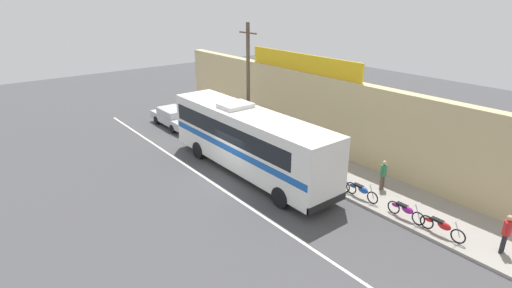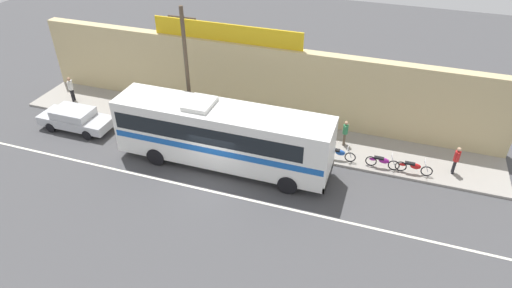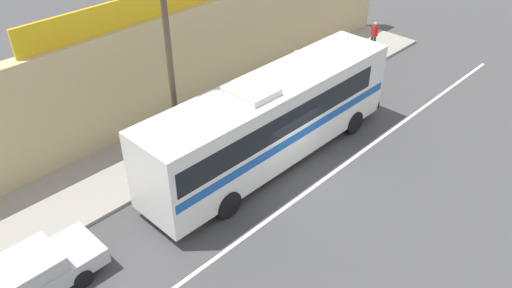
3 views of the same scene
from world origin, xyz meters
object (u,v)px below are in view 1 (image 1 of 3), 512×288
Objects in this scene: motorcycle_purple at (335,180)px; motorcycle_blue at (405,210)px; intercity_bus at (248,138)px; motorcycle_green at (361,190)px; pedestrian_far_left at (506,231)px; pedestrian_far_right at (190,99)px; utility_pole at (248,86)px; parked_car at (174,117)px; motorcycle_black at (442,226)px; pedestrian_near_shop at (383,173)px.

motorcycle_purple is 3.92m from motorcycle_blue.
intercity_bus is 6.66m from motorcycle_green.
pedestrian_far_left is (6.05, 0.79, 0.52)m from motorcycle_green.
pedestrian_far_right is 1.07× the size of pedestrian_far_left.
utility_pole is 4.25× the size of motorcycle_blue.
pedestrian_far_right reaches higher than motorcycle_purple.
motorcycle_blue is at bearing -2.63° from pedestrian_far_right.
pedestrian_far_right reaches higher than pedestrian_far_left.
motorcycle_green is at bearing -172.58° from pedestrian_far_left.
motorcycle_blue is (3.91, 0.13, 0.00)m from motorcycle_purple.
utility_pole is at bearing -6.25° from pedestrian_far_right.
intercity_bus reaches higher than pedestrian_far_left.
intercity_bus is 6.28× the size of motorcycle_green.
parked_car is at bearing -166.45° from utility_pole.
parked_car is 2.45× the size of motorcycle_green.
motorcycle_black is 2.24m from pedestrian_far_left.
motorcycle_black is at bearing -159.94° from pedestrian_far_left.
parked_car is 8.10m from utility_pole.
utility_pole is at bearing 141.96° from intercity_bus.
parked_car reaches higher than motorcycle_blue.
pedestrian_near_shop reaches higher than motorcycle_black.
intercity_bus reaches higher than pedestrian_far_right.
intercity_bus is 12.54m from pedestrian_far_left.
motorcycle_blue is at bearing -34.71° from pedestrian_near_shop.
motorcycle_purple is 1.17× the size of pedestrian_near_shop.
motorcycle_purple is 1.01× the size of motorcycle_blue.
pedestrian_far_left is at bearing 20.06° from motorcycle_black.
pedestrian_far_left reaches higher than motorcycle_purple.
utility_pole is 4.43× the size of pedestrian_far_right.
motorcycle_blue is (18.43, 1.81, -0.17)m from parked_car.
motorcycle_black is at bearing 0.56° from motorcycle_green.
intercity_bus is 8.87m from motorcycle_blue.
motorcycle_purple is 0.99× the size of motorcycle_green.
motorcycle_black is (5.55, 0.17, 0.00)m from motorcycle_purple.
motorcycle_green is (1.54, 0.13, 0.00)m from motorcycle_purple.
motorcycle_green is 18.47m from pedestrian_far_right.
parked_car is 14.61m from motorcycle_purple.
utility_pole is (7.13, 1.72, 3.42)m from parked_car.
motorcycle_black is at bearing 1.70° from motorcycle_purple.
pedestrian_near_shop is (6.12, 3.93, -1.01)m from intercity_bus.
utility_pole is at bearing 13.55° from parked_car.
utility_pole is at bearing -179.56° from motorcycle_blue.
pedestrian_far_left is (14.97, 0.87, -3.07)m from utility_pole.
motorcycle_black is 22.46m from pedestrian_far_right.
parked_car is at bearing -174.76° from motorcycle_black.
motorcycle_black is 1.23× the size of pedestrian_near_shop.
motorcycle_black is 1.07× the size of motorcycle_blue.
pedestrian_far_left is (3.68, 0.78, 0.52)m from motorcycle_blue.
motorcycle_green is at bearing 20.94° from intercity_bus.
utility_pole is 13.41m from motorcycle_black.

